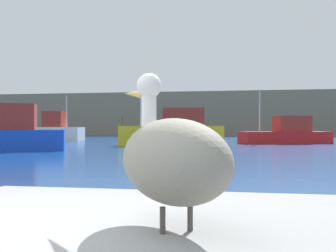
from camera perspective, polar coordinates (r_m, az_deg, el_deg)
name	(u,v)px	position (r m, az deg, el deg)	size (l,w,h in m)	color
hillside_backdrop	(237,115)	(74.56, 9.20, 1.52)	(140.00, 13.46, 7.21)	#7F755B
pelican	(172,159)	(2.28, 0.48, -4.42)	(0.95, 1.21, 0.88)	gray
fishing_boat_red	(287,134)	(36.05, 15.65, -1.03)	(7.68, 4.90, 4.37)	red
fishing_boat_white	(46,131)	(45.01, -16.04, -0.64)	(8.00, 3.11, 4.57)	white
fishing_boat_yellow	(174,132)	(30.17, 0.86, -0.75)	(7.52, 2.90, 4.04)	yellow
mooring_buoy	(189,163)	(11.05, 2.83, -5.01)	(0.72, 0.72, 0.72)	yellow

